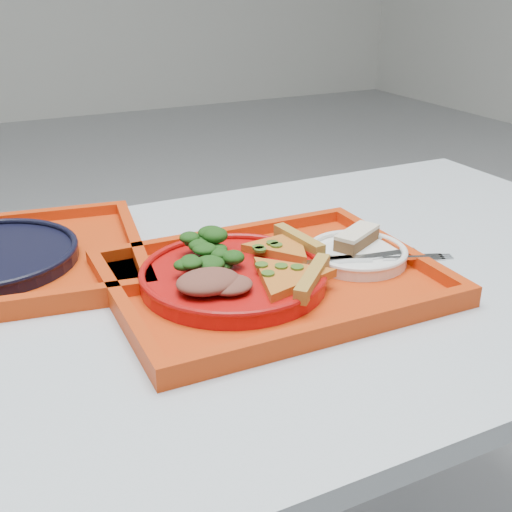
% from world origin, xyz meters
% --- Properties ---
extents(table, '(1.60, 0.80, 0.75)m').
position_xyz_m(table, '(0.00, 0.00, 0.68)').
color(table, '#AAB5BE').
rests_on(table, ground).
extents(tray_main, '(0.45, 0.36, 0.01)m').
position_xyz_m(tray_main, '(0.11, -0.03, 0.76)').
color(tray_main, '#B93109').
rests_on(tray_main, table).
extents(dinner_plate, '(0.26, 0.26, 0.02)m').
position_xyz_m(dinner_plate, '(0.05, -0.02, 0.77)').
color(dinner_plate, '#A50C0B').
rests_on(dinner_plate, tray_main).
extents(side_plate, '(0.15, 0.15, 0.01)m').
position_xyz_m(side_plate, '(0.25, -0.03, 0.77)').
color(side_plate, white).
rests_on(side_plate, tray_main).
extents(pizza_slice_a, '(0.18, 0.18, 0.02)m').
position_xyz_m(pizza_slice_a, '(0.11, -0.07, 0.79)').
color(pizza_slice_a, orange).
rests_on(pizza_slice_a, dinner_plate).
extents(pizza_slice_b, '(0.13, 0.12, 0.02)m').
position_xyz_m(pizza_slice_b, '(0.15, 0.02, 0.79)').
color(pizza_slice_b, orange).
rests_on(pizza_slice_b, dinner_plate).
extents(salad_heap, '(0.10, 0.09, 0.05)m').
position_xyz_m(salad_heap, '(0.02, 0.04, 0.80)').
color(salad_heap, black).
rests_on(salad_heap, dinner_plate).
extents(meat_portion, '(0.09, 0.07, 0.03)m').
position_xyz_m(meat_portion, '(-0.00, -0.05, 0.79)').
color(meat_portion, brown).
rests_on(meat_portion, dinner_plate).
extents(dessert_bar, '(0.09, 0.07, 0.02)m').
position_xyz_m(dessert_bar, '(0.27, -0.00, 0.79)').
color(dessert_bar, '#452E17').
rests_on(dessert_bar, side_plate).
extents(knife, '(0.19, 0.04, 0.01)m').
position_xyz_m(knife, '(0.24, -0.05, 0.78)').
color(knife, silver).
rests_on(knife, side_plate).
extents(fork, '(0.18, 0.09, 0.01)m').
position_xyz_m(fork, '(0.27, -0.07, 0.78)').
color(fork, silver).
rests_on(fork, side_plate).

